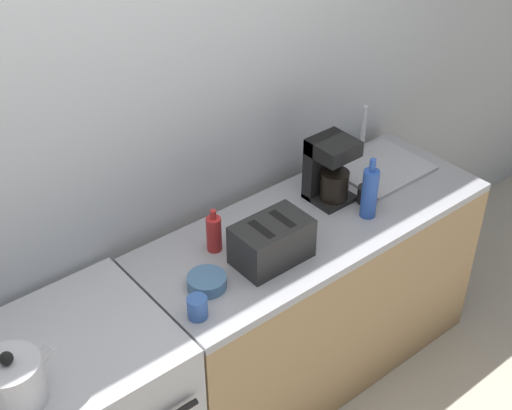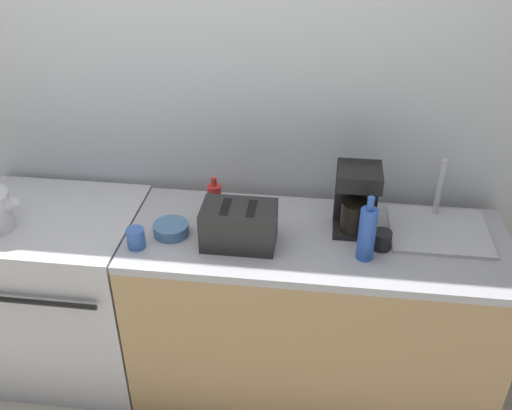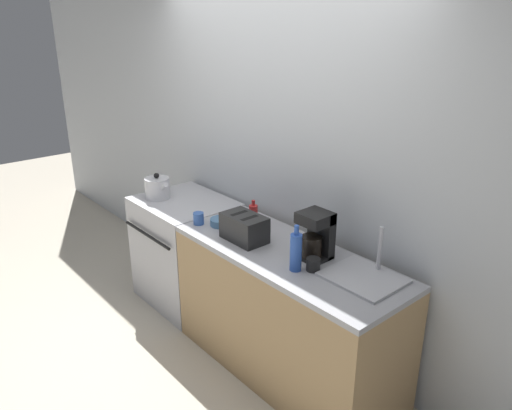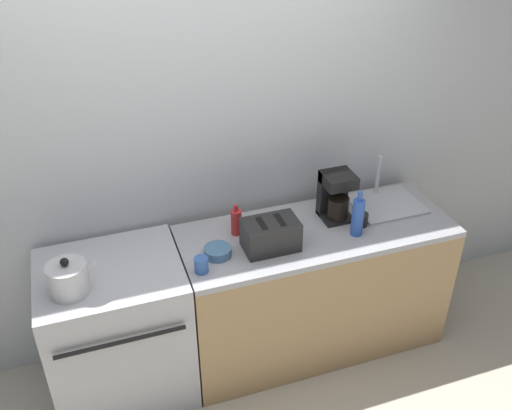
% 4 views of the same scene
% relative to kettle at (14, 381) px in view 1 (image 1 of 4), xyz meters
% --- Properties ---
extents(wall_back, '(8.00, 0.05, 2.60)m').
position_rel_kettle_xyz_m(wall_back, '(0.82, 0.50, 0.33)').
color(wall_back, silver).
rests_on(wall_back, ground_plane).
extents(counter_block, '(1.62, 0.62, 0.89)m').
position_rel_kettle_xyz_m(counter_block, '(1.40, 0.11, -0.53)').
color(counter_block, tan).
rests_on(counter_block, ground_plane).
extents(kettle, '(0.25, 0.20, 0.21)m').
position_rel_kettle_xyz_m(kettle, '(0.00, 0.00, 0.00)').
color(kettle, silver).
rests_on(kettle, stove).
extents(toaster, '(0.30, 0.19, 0.17)m').
position_rel_kettle_xyz_m(toaster, '(1.08, 0.02, 0.00)').
color(toaster, black).
rests_on(toaster, counter_block).
extents(coffee_maker, '(0.18, 0.18, 0.30)m').
position_rel_kettle_xyz_m(coffee_maker, '(1.55, 0.20, 0.07)').
color(coffee_maker, black).
rests_on(coffee_maker, counter_block).
extents(sink_tray, '(0.42, 0.35, 0.28)m').
position_rel_kettle_xyz_m(sink_tray, '(1.91, 0.22, -0.07)').
color(sink_tray, '#B7B7BC').
rests_on(sink_tray, counter_block).
extents(bottle_blue, '(0.07, 0.07, 0.28)m').
position_rel_kettle_xyz_m(bottle_blue, '(1.59, -0.01, 0.03)').
color(bottle_blue, '#2D56B7').
rests_on(bottle_blue, counter_block).
extents(bottle_red, '(0.06, 0.06, 0.19)m').
position_rel_kettle_xyz_m(bottle_red, '(0.94, 0.22, -0.01)').
color(bottle_red, '#B72828').
rests_on(bottle_red, counter_block).
extents(cup_blue, '(0.08, 0.08, 0.09)m').
position_rel_kettle_xyz_m(cup_blue, '(0.66, -0.06, -0.04)').
color(cup_blue, '#3860B2').
rests_on(cup_blue, counter_block).
extents(cup_black, '(0.08, 0.08, 0.08)m').
position_rel_kettle_xyz_m(cup_black, '(1.66, 0.06, -0.05)').
color(cup_black, black).
rests_on(cup_black, counter_block).
extents(bowl, '(0.15, 0.15, 0.05)m').
position_rel_kettle_xyz_m(bowl, '(0.78, 0.05, -0.06)').
color(bowl, teal).
rests_on(bowl, counter_block).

